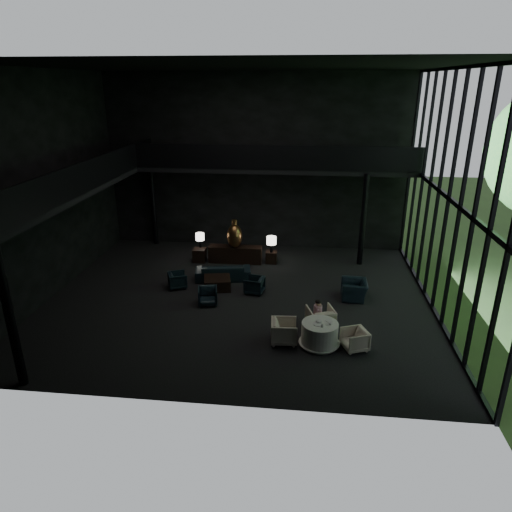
# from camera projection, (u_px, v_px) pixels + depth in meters

# --- Properties ---
(floor) EXTENTS (14.00, 12.00, 0.02)m
(floor) POSITION_uv_depth(u_px,v_px,m) (239.00, 298.00, 16.97)
(floor) COLOR black
(floor) RESTS_ON ground
(ceiling) EXTENTS (14.00, 12.00, 0.02)m
(ceiling) POSITION_uv_depth(u_px,v_px,m) (236.00, 66.00, 14.11)
(ceiling) COLOR black
(ceiling) RESTS_ON ground
(wall_back) EXTENTS (14.00, 0.04, 8.00)m
(wall_back) POSITION_uv_depth(u_px,v_px,m) (257.00, 163.00, 21.11)
(wall_back) COLOR black
(wall_back) RESTS_ON ground
(wall_front) EXTENTS (14.00, 0.04, 8.00)m
(wall_front) POSITION_uv_depth(u_px,v_px,m) (198.00, 255.00, 9.97)
(wall_front) COLOR black
(wall_front) RESTS_ON ground
(wall_left) EXTENTS (0.04, 12.00, 8.00)m
(wall_left) POSITION_uv_depth(u_px,v_px,m) (44.00, 188.00, 16.25)
(wall_left) COLOR black
(wall_left) RESTS_ON ground
(curtain_wall) EXTENTS (0.20, 12.00, 8.00)m
(curtain_wall) POSITION_uv_depth(u_px,v_px,m) (449.00, 198.00, 14.84)
(curtain_wall) COLOR black
(curtain_wall) RESTS_ON ground
(mezzanine_left) EXTENTS (2.00, 12.00, 0.25)m
(mezzanine_left) POSITION_uv_depth(u_px,v_px,m) (70.00, 189.00, 16.15)
(mezzanine_left) COLOR black
(mezzanine_left) RESTS_ON wall_left
(mezzanine_back) EXTENTS (12.00, 2.00, 0.25)m
(mezzanine_back) POSITION_uv_depth(u_px,v_px,m) (277.00, 168.00, 20.09)
(mezzanine_back) COLOR black
(mezzanine_back) RESTS_ON wall_back
(railing_left) EXTENTS (0.06, 12.00, 1.00)m
(railing_left) POSITION_uv_depth(u_px,v_px,m) (95.00, 172.00, 15.83)
(railing_left) COLOR black
(railing_left) RESTS_ON mezzanine_left
(railing_back) EXTENTS (12.00, 0.06, 1.00)m
(railing_back) POSITION_uv_depth(u_px,v_px,m) (275.00, 157.00, 18.94)
(railing_back) COLOR black
(railing_back) RESTS_ON mezzanine_back
(column_sw) EXTENTS (0.24, 0.24, 4.00)m
(column_sw) POSITION_uv_depth(u_px,v_px,m) (10.00, 317.00, 11.47)
(column_sw) COLOR black
(column_sw) RESTS_ON floor
(column_nw) EXTENTS (0.24, 0.24, 4.00)m
(column_nw) POSITION_uv_depth(u_px,v_px,m) (153.00, 204.00, 22.05)
(column_nw) COLOR black
(column_nw) RESTS_ON floor
(column_ne) EXTENTS (0.24, 0.24, 4.00)m
(column_ne) POSITION_uv_depth(u_px,v_px,m) (363.00, 220.00, 19.49)
(column_ne) COLOR black
(column_ne) RESTS_ON floor
(console) EXTENTS (2.35, 0.53, 0.75)m
(console) POSITION_uv_depth(u_px,v_px,m) (235.00, 254.00, 20.24)
(console) COLOR black
(console) RESTS_ON floor
(bronze_urn) EXTENTS (0.67, 0.67, 1.25)m
(bronze_urn) POSITION_uv_depth(u_px,v_px,m) (235.00, 236.00, 19.81)
(bronze_urn) COLOR #B29234
(bronze_urn) RESTS_ON console
(side_table_left) EXTENTS (0.55, 0.55, 0.60)m
(side_table_left) POSITION_uv_depth(u_px,v_px,m) (200.00, 255.00, 20.37)
(side_table_left) COLOR black
(side_table_left) RESTS_ON floor
(table_lamp_left) EXTENTS (0.39, 0.39, 0.65)m
(table_lamp_left) POSITION_uv_depth(u_px,v_px,m) (200.00, 237.00, 20.28)
(table_lamp_left) COLOR black
(table_lamp_left) RESTS_ON side_table_left
(side_table_right) EXTENTS (0.48, 0.48, 0.53)m
(side_table_right) POSITION_uv_depth(u_px,v_px,m) (271.00, 257.00, 20.23)
(side_table_right) COLOR black
(side_table_right) RESTS_ON floor
(table_lamp_right) EXTENTS (0.43, 0.43, 0.72)m
(table_lamp_right) POSITION_uv_depth(u_px,v_px,m) (271.00, 241.00, 19.88)
(table_lamp_right) COLOR black
(table_lamp_right) RESTS_ON side_table_right
(sofa) EXTENTS (2.46, 1.11, 0.93)m
(sofa) POSITION_uv_depth(u_px,v_px,m) (223.00, 268.00, 18.47)
(sofa) COLOR #192729
(sofa) RESTS_ON floor
(lounge_armchair_west) EXTENTS (0.75, 0.77, 0.61)m
(lounge_armchair_west) POSITION_uv_depth(u_px,v_px,m) (178.00, 280.00, 17.76)
(lounge_armchair_west) COLOR black
(lounge_armchair_west) RESTS_ON floor
(lounge_armchair_east) EXTENTS (0.67, 0.70, 0.62)m
(lounge_armchair_east) POSITION_uv_depth(u_px,v_px,m) (254.00, 285.00, 17.32)
(lounge_armchair_east) COLOR black
(lounge_armchair_east) RESTS_ON floor
(lounge_armchair_south) EXTENTS (0.72, 0.69, 0.62)m
(lounge_armchair_south) POSITION_uv_depth(u_px,v_px,m) (208.00, 296.00, 16.43)
(lounge_armchair_south) COLOR black
(lounge_armchair_south) RESTS_ON floor
(window_armchair) EXTENTS (0.68, 1.03, 0.88)m
(window_armchair) POSITION_uv_depth(u_px,v_px,m) (354.00, 287.00, 16.84)
(window_armchair) COLOR black
(window_armchair) RESTS_ON floor
(coffee_table) EXTENTS (1.19, 1.19, 0.45)m
(coffee_table) POSITION_uv_depth(u_px,v_px,m) (217.00, 283.00, 17.75)
(coffee_table) COLOR black
(coffee_table) RESTS_ON floor
(dining_table) EXTENTS (1.26, 1.26, 0.75)m
(dining_table) POSITION_uv_depth(u_px,v_px,m) (319.00, 335.00, 13.85)
(dining_table) COLOR white
(dining_table) RESTS_ON floor
(dining_chair_north) EXTENTS (1.07, 1.03, 0.89)m
(dining_chair_north) POSITION_uv_depth(u_px,v_px,m) (321.00, 316.00, 14.73)
(dining_chair_north) COLOR #C6BB91
(dining_chair_north) RESTS_ON floor
(dining_chair_east) EXTENTS (0.77, 0.80, 0.65)m
(dining_chair_east) POSITION_uv_depth(u_px,v_px,m) (355.00, 340.00, 13.64)
(dining_chair_east) COLOR #C6B794
(dining_chair_east) RESTS_ON floor
(dining_chair_west) EXTENTS (0.81, 0.86, 0.83)m
(dining_chair_west) POSITION_uv_depth(u_px,v_px,m) (284.00, 330.00, 13.99)
(dining_chair_west) COLOR beige
(dining_chair_west) RESTS_ON floor
(child) EXTENTS (0.27, 0.27, 0.59)m
(child) POSITION_uv_depth(u_px,v_px,m) (318.00, 308.00, 14.64)
(child) COLOR #EE90CA
(child) RESTS_ON dining_chair_north
(plate_a) EXTENTS (0.27, 0.27, 0.02)m
(plate_a) POSITION_uv_depth(u_px,v_px,m) (317.00, 324.00, 13.63)
(plate_a) COLOR white
(plate_a) RESTS_ON dining_table
(plate_b) EXTENTS (0.28, 0.28, 0.02)m
(plate_b) POSITION_uv_depth(u_px,v_px,m) (329.00, 320.00, 13.84)
(plate_b) COLOR white
(plate_b) RESTS_ON dining_table
(saucer) EXTENTS (0.20, 0.20, 0.01)m
(saucer) POSITION_uv_depth(u_px,v_px,m) (328.00, 324.00, 13.63)
(saucer) COLOR white
(saucer) RESTS_ON dining_table
(coffee_cup) EXTENTS (0.11, 0.11, 0.06)m
(coffee_cup) POSITION_uv_depth(u_px,v_px,m) (330.00, 323.00, 13.60)
(coffee_cup) COLOR white
(coffee_cup) RESTS_ON saucer
(cereal_bowl) EXTENTS (0.18, 0.18, 0.09)m
(cereal_bowl) POSITION_uv_depth(u_px,v_px,m) (319.00, 321.00, 13.72)
(cereal_bowl) COLOR white
(cereal_bowl) RESTS_ON dining_table
(cream_pot) EXTENTS (0.08, 0.08, 0.08)m
(cream_pot) POSITION_uv_depth(u_px,v_px,m) (322.00, 326.00, 13.47)
(cream_pot) COLOR #99999E
(cream_pot) RESTS_ON dining_table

